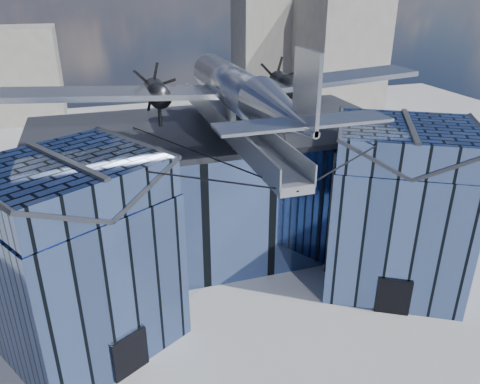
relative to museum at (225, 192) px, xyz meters
name	(u,v)px	position (x,y,z in m)	size (l,w,h in m)	color
ground_plane	(249,297)	(0.00, -5.82, -5.54)	(120.00, 120.00, 0.00)	gray
museum	(225,192)	(0.00, 0.00, 0.00)	(32.88, 24.50, 17.60)	#485F92
bg_towers	(154,53)	(1.45, 44.67, 4.47)	(77.00, 24.50, 26.00)	slate
tree_side_e	(474,141)	(31.90, 8.90, -1.86)	(4.31, 4.31, 5.43)	#372316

